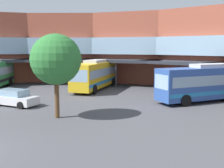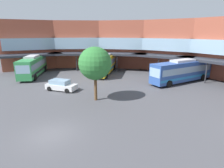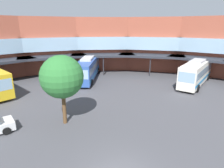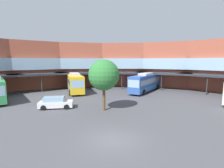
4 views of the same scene
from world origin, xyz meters
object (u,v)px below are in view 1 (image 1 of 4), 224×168
Objects in this scene: bus_1 at (95,74)px; parked_car at (15,98)px; bus_2 at (211,82)px; plaza_tree at (56,60)px.

parked_car is (3.16, -12.10, -1.19)m from bus_1.
plaza_tree reaches higher than bus_2.
bus_2 is 19.39m from parked_car.
plaza_tree reaches higher than parked_car.
bus_1 is 12.56m from parked_car.
parked_car is 7.66m from plaza_tree.
parked_car is (-10.90, -15.99, -1.18)m from bus_2.
bus_2 is 16.15m from plaza_tree.
plaza_tree reaches higher than bus_1.
bus_2 is at bearing 74.40° from plaza_tree.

